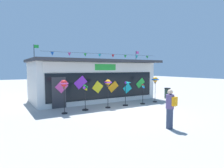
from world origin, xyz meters
TOP-DOWN VIEW (x-y plane):
  - ground_plane at (0.00, 0.00)m, footprint 80.00×80.00m
  - kite_shop_building at (-0.13, 5.28)m, footprint 9.84×5.07m
  - wind_spinner_far_left at (-3.71, 1.47)m, footprint 0.38×0.38m
  - wind_spinner_left at (-2.34, 1.69)m, footprint 0.40×0.38m
  - wind_spinner_center_left at (-0.79, 1.64)m, footprint 0.36×0.36m
  - wind_spinner_center_right at (0.79, 1.69)m, footprint 0.74×0.38m
  - wind_spinner_right at (2.02, 1.50)m, footprint 0.34×0.34m
  - wind_spinner_far_right at (3.36, 1.68)m, footprint 0.39×0.39m
  - person_near_camera at (-0.69, -3.49)m, footprint 0.39×0.48m
  - trash_bin at (5.56, 2.52)m, footprint 0.52×0.52m

SIDE VIEW (x-z plane):
  - ground_plane at x=0.00m, z-range 0.00..0.00m
  - trash_bin at x=5.56m, z-range 0.01..0.90m
  - wind_spinner_right at x=2.02m, z-range 0.07..1.52m
  - person_near_camera at x=-0.69m, z-range 0.05..1.73m
  - wind_spinner_left at x=-2.34m, z-range 0.18..1.79m
  - wind_spinner_center_right at x=0.79m, z-range 0.24..1.91m
  - wind_spinner_center_left at x=-0.79m, z-range 0.55..2.39m
  - wind_spinner_far_left at x=-3.71m, z-range 0.59..2.50m
  - wind_spinner_far_right at x=3.36m, z-range 0.62..2.53m
  - kite_shop_building at x=-0.13m, z-range -0.47..3.73m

